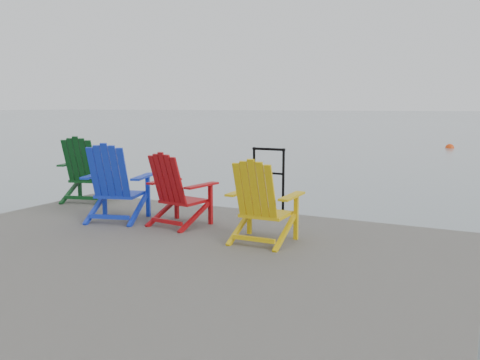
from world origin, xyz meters
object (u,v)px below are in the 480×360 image
at_px(chair_green, 87,169).
at_px(chair_blue, 115,183).
at_px(buoy_b, 450,148).
at_px(handrail, 268,174).
at_px(chair_yellow, 262,201).
at_px(chair_red, 177,189).

bearing_deg(chair_green, chair_blue, -48.60).
xyz_separation_m(chair_blue, buoy_b, (2.39, 20.64, -1.00)).
bearing_deg(chair_green, handrail, -4.83).
relative_size(chair_blue, chair_yellow, 1.09).
distance_m(handrail, chair_blue, 2.05).
height_order(chair_red, chair_yellow, chair_yellow).
bearing_deg(chair_red, chair_yellow, -3.43).
height_order(handrail, chair_red, same).
distance_m(chair_red, chair_yellow, 1.28).
xyz_separation_m(handrail, buoy_b, (0.86, 19.28, -1.04)).
xyz_separation_m(chair_blue, chair_yellow, (2.10, -0.13, -0.04)).
distance_m(handrail, chair_yellow, 1.59).
relative_size(chair_green, chair_yellow, 1.09).
distance_m(chair_yellow, buoy_b, 20.79).
bearing_deg(chair_red, handrail, 69.26).
height_order(chair_blue, buoy_b, chair_blue).
relative_size(chair_blue, chair_red, 1.10).
relative_size(handrail, chair_blue, 0.91).
relative_size(handrail, chair_green, 0.91).
height_order(chair_yellow, buoy_b, chair_yellow).
bearing_deg(chair_yellow, chair_green, 163.59).
xyz_separation_m(chair_green, buoy_b, (3.67, 19.79, -1.00)).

